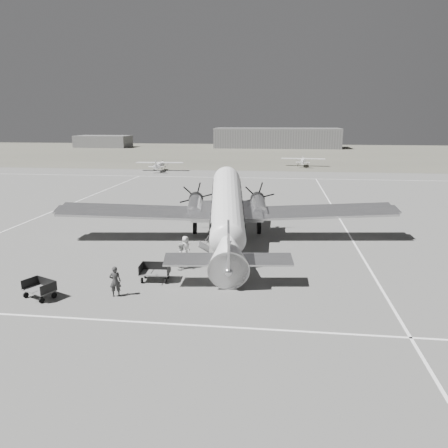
% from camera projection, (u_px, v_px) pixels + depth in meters
% --- Properties ---
extents(ground, '(260.00, 260.00, 0.00)m').
position_uv_depth(ground, '(202.00, 243.00, 34.64)').
color(ground, slate).
rests_on(ground, ground).
extents(taxi_line_near, '(60.00, 0.15, 0.01)m').
position_uv_depth(taxi_line_near, '(152.00, 323.00, 21.13)').
color(taxi_line_near, white).
rests_on(taxi_line_near, ground).
extents(taxi_line_right, '(0.15, 80.00, 0.01)m').
position_uv_depth(taxi_line_right, '(358.00, 249.00, 33.19)').
color(taxi_line_right, white).
rests_on(taxi_line_right, ground).
extents(taxi_line_left, '(0.15, 60.00, 0.01)m').
position_uv_depth(taxi_line_left, '(52.00, 212.00, 46.46)').
color(taxi_line_left, white).
rests_on(taxi_line_left, ground).
extents(taxi_line_horizon, '(90.00, 0.15, 0.01)m').
position_uv_depth(taxi_line_horizon, '(243.00, 178.00, 73.22)').
color(taxi_line_horizon, white).
rests_on(taxi_line_horizon, ground).
extents(grass_infield, '(260.00, 90.00, 0.01)m').
position_uv_depth(grass_infield, '(259.00, 153.00, 126.27)').
color(grass_infield, '#5C5A4E').
rests_on(grass_infield, ground).
extents(hangar_main, '(42.00, 14.00, 6.60)m').
position_uv_depth(hangar_main, '(277.00, 138.00, 149.01)').
color(hangar_main, slate).
rests_on(hangar_main, ground).
extents(shed_secondary, '(18.00, 10.00, 4.00)m').
position_uv_depth(shed_secondary, '(103.00, 141.00, 151.74)').
color(shed_secondary, '#606060').
rests_on(shed_secondary, ground).
extents(dc3_airliner, '(30.02, 22.62, 5.30)m').
position_uv_depth(dc3_airliner, '(227.00, 212.00, 33.46)').
color(dc3_airliner, silver).
rests_on(dc3_airliner, ground).
extents(light_plane_left, '(9.59, 8.00, 1.88)m').
position_uv_depth(light_plane_left, '(160.00, 166.00, 82.49)').
color(light_plane_left, white).
rests_on(light_plane_left, ground).
extents(light_plane_right, '(9.52, 7.91, 1.88)m').
position_uv_depth(light_plane_right, '(303.00, 162.00, 90.63)').
color(light_plane_right, white).
rests_on(light_plane_right, ground).
extents(baggage_cart_near, '(1.96, 1.45, 1.06)m').
position_uv_depth(baggage_cart_near, '(155.00, 272.00, 26.53)').
color(baggage_cart_near, '#606060').
rests_on(baggage_cart_near, ground).
extents(baggage_cart_far, '(2.15, 1.89, 1.01)m').
position_uv_depth(baggage_cart_far, '(39.00, 289.00, 23.98)').
color(baggage_cart_far, '#606060').
rests_on(baggage_cart_far, ground).
extents(ground_crew, '(0.72, 0.57, 1.75)m').
position_uv_depth(ground_crew, '(115.00, 281.00, 24.13)').
color(ground_crew, '#2C2C2C').
rests_on(ground_crew, ground).
extents(ramp_agent, '(0.78, 0.94, 1.77)m').
position_uv_depth(ramp_agent, '(182.00, 256.00, 28.57)').
color(ramp_agent, '#AFAFAD').
rests_on(ramp_agent, ground).
extents(passenger, '(0.79, 0.95, 1.65)m').
position_uv_depth(passenger, '(185.00, 248.00, 30.63)').
color(passenger, silver).
rests_on(passenger, ground).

